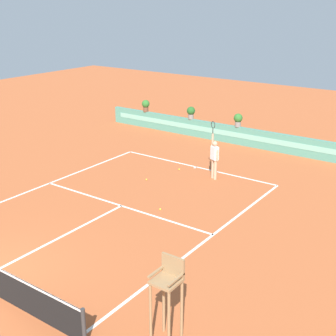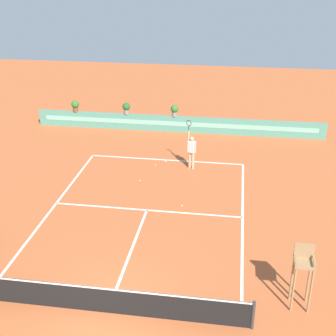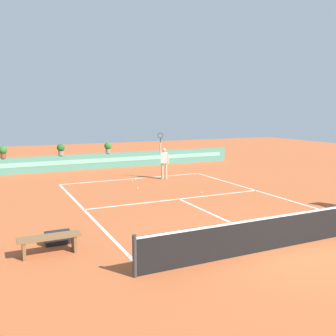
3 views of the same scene
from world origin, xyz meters
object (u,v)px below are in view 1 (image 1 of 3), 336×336
object	(u,v)px
tennis_ball_mid_court	(179,169)
potted_plant_far_left	(146,105)
umpire_chair	(168,291)
tennis_ball_by_sideline	(146,180)
potted_plant_left	(191,112)
tennis_player	(214,156)
tennis_ball_near_baseline	(160,209)
potted_plant_centre	(238,119)

from	to	relation	value
tennis_ball_mid_court	potted_plant_far_left	distance (m)	8.22
umpire_chair	tennis_ball_by_sideline	xyz separation A→B (m)	(-6.74, 7.86, -1.31)
umpire_chair	potted_plant_left	bearing A→B (deg)	121.00
tennis_player	tennis_ball_near_baseline	xyz separation A→B (m)	(0.02, -4.08, -1.02)
tennis_ball_mid_court	tennis_ball_by_sideline	size ratio (longest dim) A/B	1.00
tennis_ball_mid_court	potted_plant_left	world-z (taller)	potted_plant_left
tennis_player	potted_plant_far_left	xyz separation A→B (m)	(-7.99, 5.35, 0.36)
tennis_ball_near_baseline	tennis_ball_by_sideline	xyz separation A→B (m)	(-2.34, 2.16, 0.00)
tennis_player	tennis_ball_near_baseline	world-z (taller)	tennis_player
tennis_ball_by_sideline	tennis_ball_near_baseline	bearing A→B (deg)	-42.70
umpire_chair	potted_plant_left	distance (m)	17.65
umpire_chair	tennis_player	distance (m)	10.74
potted_plant_far_left	potted_plant_centre	size ratio (longest dim) A/B	1.00
tennis_ball_near_baseline	potted_plant_centre	size ratio (longest dim) A/B	0.09
tennis_player	potted_plant_centre	distance (m)	5.60
potted_plant_left	potted_plant_far_left	bearing A→B (deg)	180.00
umpire_chair	potted_plant_left	xyz separation A→B (m)	(-9.09, 15.13, 0.07)
potted_plant_far_left	potted_plant_left	distance (m)	3.33
tennis_player	potted_plant_left	bearing A→B (deg)	131.11
tennis_ball_mid_court	tennis_player	bearing A→B (deg)	-0.69
tennis_ball_by_sideline	tennis_player	bearing A→B (deg)	39.60
tennis_ball_mid_court	potted_plant_far_left	size ratio (longest dim) A/B	0.09
tennis_ball_by_sideline	potted_plant_left	world-z (taller)	potted_plant_left
tennis_ball_mid_court	umpire_chair	bearing A→B (deg)	-57.25
tennis_ball_mid_court	tennis_ball_near_baseline	bearing A→B (deg)	-65.10
potted_plant_far_left	potted_plant_left	xyz separation A→B (m)	(3.33, 0.00, 0.00)
umpire_chair	potted_plant_centre	world-z (taller)	umpire_chair
umpire_chair	potted_plant_centre	xyz separation A→B (m)	(-6.04, 15.13, 0.07)
potted_plant_far_left	potted_plant_centre	distance (m)	6.37
umpire_chair	tennis_ball_mid_court	size ratio (longest dim) A/B	31.47
tennis_ball_near_baseline	tennis_ball_mid_court	distance (m)	4.52
tennis_ball_mid_court	potted_plant_centre	world-z (taller)	potted_plant_centre
tennis_ball_by_sideline	umpire_chair	bearing A→B (deg)	-49.37
tennis_player	tennis_ball_by_sideline	bearing A→B (deg)	-140.40
potted_plant_centre	tennis_ball_near_baseline	bearing A→B (deg)	-80.12
potted_plant_left	potted_plant_centre	xyz separation A→B (m)	(3.05, 0.00, 0.00)
potted_plant_far_left	potted_plant_left	size ratio (longest dim) A/B	1.00
umpire_chair	tennis_ball_mid_court	distance (m)	11.73
tennis_ball_mid_court	potted_plant_far_left	world-z (taller)	potted_plant_far_left
potted_plant_far_left	tennis_player	bearing A→B (deg)	-33.78
umpire_chair	tennis_ball_mid_court	world-z (taller)	umpire_chair
potted_plant_centre	tennis_ball_by_sideline	bearing A→B (deg)	-95.51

